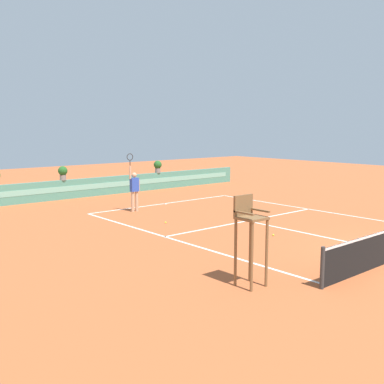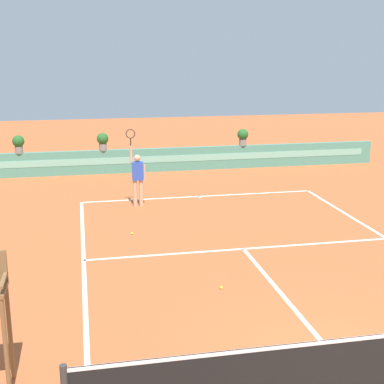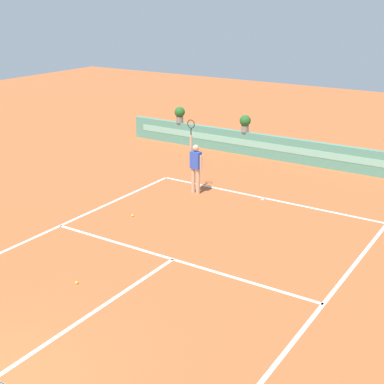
{
  "view_description": "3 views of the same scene",
  "coord_description": "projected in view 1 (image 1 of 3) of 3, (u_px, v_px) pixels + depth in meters",
  "views": [
    {
      "loc": [
        -13.25,
        -5.75,
        3.69
      ],
      "look_at": [
        -0.9,
        8.73,
        1.0
      ],
      "focal_mm": 42.67,
      "sensor_mm": 36.0,
      "label": 1
    },
    {
      "loc": [
        -4.04,
        -6.74,
        5.03
      ],
      "look_at": [
        -0.9,
        8.73,
        1.0
      ],
      "focal_mm": 51.94,
      "sensor_mm": 36.0,
      "label": 2
    },
    {
      "loc": [
        7.48,
        -4.26,
        6.55
      ],
      "look_at": [
        -0.9,
        8.73,
        1.0
      ],
      "focal_mm": 51.62,
      "sensor_mm": 36.0,
      "label": 3
    }
  ],
  "objects": [
    {
      "name": "tennis_ball_mid_court",
      "position": [
        273.0,
        235.0,
        15.66
      ],
      "size": [
        0.07,
        0.07,
        0.07
      ],
      "primitive_type": "sphere",
      "color": "#CCE033",
      "rests_on": "ground"
    },
    {
      "name": "potted_plant_left",
      "position": [
        63.0,
        172.0,
        23.5
      ],
      "size": [
        0.48,
        0.48,
        0.72
      ],
      "color": "gray",
      "rests_on": "back_wall_barrier"
    },
    {
      "name": "tennis_ball_near_baseline",
      "position": [
        166.0,
        222.0,
        17.74
      ],
      "size": [
        0.07,
        0.07,
        0.07
      ],
      "primitive_type": "sphere",
      "color": "#CCE033",
      "rests_on": "ground"
    },
    {
      "name": "ground_plane",
      "position": [
        255.0,
        223.0,
        17.88
      ],
      "size": [
        60.0,
        60.0,
        0.0
      ],
      "primitive_type": "plane",
      "color": "#B2562D"
    },
    {
      "name": "potted_plant_right",
      "position": [
        158.0,
        166.0,
        27.38
      ],
      "size": [
        0.48,
        0.48,
        0.72
      ],
      "color": "gray",
      "rests_on": "back_wall_barrier"
    },
    {
      "name": "court_lines",
      "position": [
        241.0,
        220.0,
        18.42
      ],
      "size": [
        8.32,
        11.94,
        0.01
      ],
      "color": "white",
      "rests_on": "ground"
    },
    {
      "name": "tennis_player",
      "position": [
        134.0,
        188.0,
        20.1
      ],
      "size": [
        0.62,
        0.24,
        2.58
      ],
      "color": "tan",
      "rests_on": "ground"
    },
    {
      "name": "umpire_chair",
      "position": [
        249.0,
        230.0,
        10.58
      ],
      "size": [
        0.6,
        0.6,
        2.14
      ],
      "color": "brown",
      "rests_on": "ground"
    },
    {
      "name": "back_wall_barrier",
      "position": [
        116.0,
        185.0,
        25.64
      ],
      "size": [
        18.0,
        0.21,
        1.0
      ],
      "color": "#4C8E7A",
      "rests_on": "ground"
    }
  ]
}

